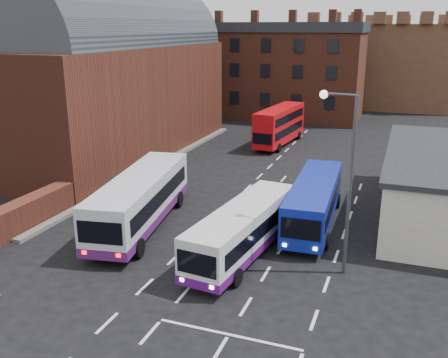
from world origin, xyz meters
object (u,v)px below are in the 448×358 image
(bus_blue, at_px, (314,200))
(street_lamp, at_px, (345,168))
(bus_white_outbound, at_px, (141,197))
(bus_red_double, at_px, (280,125))
(bus_white_inbound, at_px, (243,228))

(bus_blue, bearing_deg, street_lamp, 109.28)
(bus_white_outbound, relative_size, bus_red_double, 1.23)
(street_lamp, bearing_deg, bus_white_outbound, 171.32)
(bus_blue, height_order, bus_red_double, bus_red_double)
(bus_white_inbound, height_order, bus_blue, bus_blue)
(bus_red_double, relative_size, street_lamp, 1.09)
(bus_red_double, bearing_deg, street_lamp, 115.67)
(bus_white_outbound, xyz_separation_m, bus_red_double, (2.48, 24.24, 0.15))
(bus_white_inbound, relative_size, bus_blue, 0.97)
(bus_white_inbound, bearing_deg, street_lamp, -174.97)
(bus_blue, distance_m, street_lamp, 7.16)
(street_lamp, bearing_deg, bus_white_inbound, 178.54)
(bus_red_double, height_order, street_lamp, street_lamp)
(bus_white_inbound, xyz_separation_m, bus_blue, (2.72, 5.54, 0.06))
(bus_red_double, bearing_deg, bus_white_inbound, 105.49)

